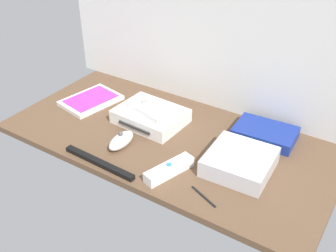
# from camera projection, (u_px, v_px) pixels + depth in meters

# --- Properties ---
(ground_plane) EXTENTS (1.00, 0.48, 0.02)m
(ground_plane) POSITION_uv_depth(u_px,v_px,m) (168.00, 140.00, 1.24)
(ground_plane) COLOR brown
(ground_plane) RESTS_ON ground
(back_wall) EXTENTS (1.10, 0.01, 0.64)m
(back_wall) POSITION_uv_depth(u_px,v_px,m) (212.00, 12.00, 1.23)
(back_wall) COLOR silver
(back_wall) RESTS_ON ground
(game_console) EXTENTS (0.22, 0.17, 0.04)m
(game_console) POSITION_uv_depth(u_px,v_px,m) (151.00, 116.00, 1.29)
(game_console) COLOR white
(game_console) RESTS_ON ground_plane
(mini_computer) EXTENTS (0.18, 0.18, 0.05)m
(mini_computer) POSITION_uv_depth(u_px,v_px,m) (240.00, 162.00, 1.09)
(mini_computer) COLOR silver
(mini_computer) RESTS_ON ground_plane
(game_case) EXTENTS (0.17, 0.21, 0.02)m
(game_case) POSITION_uv_depth(u_px,v_px,m) (91.00, 100.00, 1.41)
(game_case) COLOR white
(game_case) RESTS_ON ground_plane
(network_router) EXTENTS (0.19, 0.13, 0.03)m
(network_router) POSITION_uv_depth(u_px,v_px,m) (265.00, 133.00, 1.22)
(network_router) COLOR navy
(network_router) RESTS_ON ground_plane
(remote_wand) EXTENTS (0.08, 0.15, 0.03)m
(remote_wand) POSITION_uv_depth(u_px,v_px,m) (169.00, 170.00, 1.07)
(remote_wand) COLOR white
(remote_wand) RESTS_ON ground_plane
(remote_nunchuk) EXTENTS (0.04, 0.10, 0.05)m
(remote_nunchuk) POSITION_uv_depth(u_px,v_px,m) (121.00, 141.00, 1.18)
(remote_nunchuk) COLOR white
(remote_nunchuk) RESTS_ON ground_plane
(remote_classic_pad) EXTENTS (0.16, 0.11, 0.02)m
(remote_classic_pad) POSITION_uv_depth(u_px,v_px,m) (152.00, 109.00, 1.26)
(remote_classic_pad) COLOR white
(remote_classic_pad) RESTS_ON game_console
(sensor_bar) EXTENTS (0.24, 0.03, 0.01)m
(sensor_bar) POSITION_uv_depth(u_px,v_px,m) (99.00, 163.00, 1.11)
(sensor_bar) COLOR black
(sensor_bar) RESTS_ON ground_plane
(stylus_pen) EXTENTS (0.09, 0.04, 0.01)m
(stylus_pen) POSITION_uv_depth(u_px,v_px,m) (204.00, 196.00, 1.01)
(stylus_pen) COLOR black
(stylus_pen) RESTS_ON ground_plane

